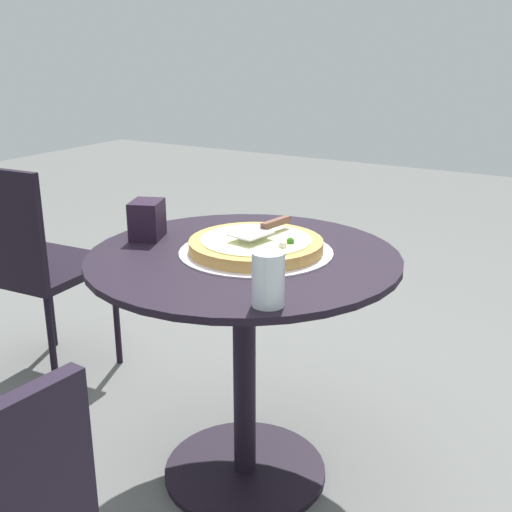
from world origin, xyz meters
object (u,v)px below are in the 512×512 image
pizza_on_tray (256,246)px  patio_chair_corner (28,258)px  drinking_cup (268,279)px  patio_table (244,322)px  pizza_server (264,228)px  napkin_dispenser (147,220)px

pizza_on_tray → patio_chair_corner: bearing=87.5°
pizza_on_tray → drinking_cup: 0.36m
drinking_cup → patio_chair_corner: patio_chair_corner is taller
patio_table → pizza_on_tray: pizza_on_tray is taller
pizza_server → patio_table: bearing=158.2°
patio_table → pizza_on_tray: bearing=-34.6°
drinking_cup → napkin_dispenser: bearing=64.9°
drinking_cup → napkin_dispenser: drinking_cup is taller
pizza_server → patio_chair_corner: (0.01, 0.97, -0.25)m
drinking_cup → napkin_dispenser: (0.25, 0.54, -0.01)m
napkin_dispenser → drinking_cup: bearing=42.6°
pizza_on_tray → patio_table: bearing=145.4°
pizza_server → patio_chair_corner: bearing=89.4°
patio_chair_corner → napkin_dispenser: bearing=-97.8°
patio_table → patio_chair_corner: size_ratio=1.00×
pizza_server → napkin_dispenser: 0.34m
patio_chair_corner → pizza_server: bearing=-90.6°
pizza_on_tray → pizza_server: size_ratio=1.90×
patio_table → pizza_server: size_ratio=3.83×
pizza_on_tray → patio_chair_corner: patio_chair_corner is taller
patio_table → napkin_dispenser: size_ratio=7.70×
patio_table → drinking_cup: 0.43m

